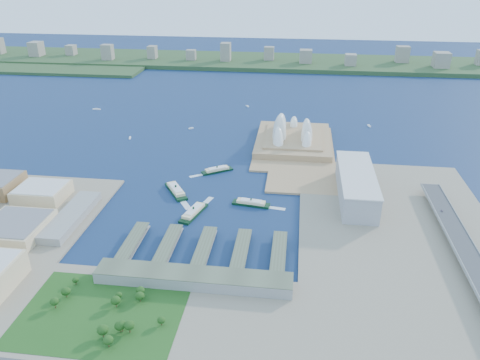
# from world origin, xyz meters

# --- Properties ---
(ground) EXTENTS (3000.00, 3000.00, 0.00)m
(ground) POSITION_xyz_m (0.00, 0.00, 0.00)
(ground) COLOR #0F1C46
(ground) RESTS_ON ground
(south_land) EXTENTS (720.00, 180.00, 3.00)m
(south_land) POSITION_xyz_m (0.00, -210.00, 1.50)
(south_land) COLOR gray
(south_land) RESTS_ON ground
(east_land) EXTENTS (240.00, 500.00, 3.00)m
(east_land) POSITION_xyz_m (240.00, -50.00, 1.50)
(east_land) COLOR gray
(east_land) RESTS_ON ground
(peninsula) EXTENTS (135.00, 220.00, 3.00)m
(peninsula) POSITION_xyz_m (107.50, 260.00, 1.50)
(peninsula) COLOR tan
(peninsula) RESTS_ON ground
(far_shore) EXTENTS (2200.00, 260.00, 12.00)m
(far_shore) POSITION_xyz_m (0.00, 980.00, 6.00)
(far_shore) COLOR #2D4926
(far_shore) RESTS_ON ground
(opera_house) EXTENTS (134.00, 180.00, 58.00)m
(opera_house) POSITION_xyz_m (105.00, 280.00, 32.00)
(opera_house) COLOR white
(opera_house) RESTS_ON peninsula
(toaster_building) EXTENTS (45.00, 155.00, 35.00)m
(toaster_building) POSITION_xyz_m (195.00, 80.00, 20.50)
(toaster_building) COLOR #96969C
(toaster_building) RESTS_ON east_land
(expressway) EXTENTS (26.00, 340.00, 11.85)m
(expressway) POSITION_xyz_m (300.00, -60.00, 8.93)
(expressway) COLOR gray
(expressway) RESTS_ON east_land
(ferry_wharves) EXTENTS (184.00, 90.00, 9.30)m
(ferry_wharves) POSITION_xyz_m (14.00, -75.00, 4.65)
(ferry_wharves) COLOR #4E5641
(ferry_wharves) RESTS_ON ground
(terminal_building) EXTENTS (200.00, 28.00, 12.00)m
(terminal_building) POSITION_xyz_m (15.00, -135.00, 9.00)
(terminal_building) COLOR gray
(terminal_building) RESTS_ON south_land
(park) EXTENTS (150.00, 110.00, 16.00)m
(park) POSITION_xyz_m (-60.00, -190.00, 11.00)
(park) COLOR #194714
(park) RESTS_ON south_land
(far_skyline) EXTENTS (1900.00, 140.00, 55.00)m
(far_skyline) POSITION_xyz_m (0.00, 960.00, 39.50)
(far_skyline) COLOR gray
(far_skyline) RESTS_ON far_shore
(ferry_a) EXTENTS (44.78, 58.52, 11.28)m
(ferry_a) POSITION_xyz_m (-55.17, 66.83, 5.64)
(ferry_a) COLOR black
(ferry_a) RESTS_ON ground
(ferry_b) EXTENTS (48.19, 37.68, 9.34)m
(ferry_b) POSITION_xyz_m (-9.51, 145.04, 4.67)
(ferry_b) COLOR black
(ferry_b) RESTS_ON ground
(ferry_c) EXTENTS (29.01, 58.24, 10.68)m
(ferry_c) POSITION_xyz_m (-16.79, 8.56, 5.34)
(ferry_c) COLOR black
(ferry_c) RESTS_ON ground
(ferry_d) EXTENTS (52.01, 19.94, 9.59)m
(ferry_d) POSITION_xyz_m (54.45, 43.44, 4.79)
(ferry_d) COLOR black
(ferry_d) RESTS_ON ground
(boat_a) EXTENTS (6.82, 13.61, 2.55)m
(boat_a) POSITION_xyz_m (-195.05, 271.42, 1.27)
(boat_a) COLOR white
(boat_a) RESTS_ON ground
(boat_b) EXTENTS (9.94, 9.67, 2.78)m
(boat_b) POSITION_xyz_m (-94.68, 337.86, 1.39)
(boat_b) COLOR white
(boat_b) RESTS_ON ground
(boat_c) EXTENTS (6.19, 13.72, 2.98)m
(boat_c) POSITION_xyz_m (251.74, 397.72, 1.49)
(boat_c) COLOR white
(boat_c) RESTS_ON ground
(boat_d) EXTENTS (17.32, 4.52, 2.90)m
(boat_d) POSITION_xyz_m (-329.19, 436.86, 1.45)
(boat_d) COLOR white
(boat_d) RESTS_ON ground
(boat_e) EXTENTS (8.96, 11.55, 2.78)m
(boat_e) POSITION_xyz_m (-2.33, 501.72, 1.39)
(boat_e) COLOR white
(boat_e) RESTS_ON ground
(car_c) EXTENTS (1.80, 4.43, 1.29)m
(car_c) POSITION_xyz_m (296.00, 30.18, 15.49)
(car_c) COLOR slate
(car_c) RESTS_ON expressway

